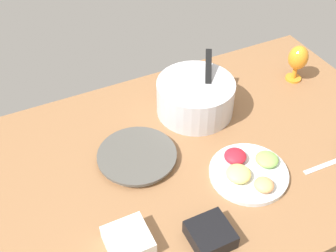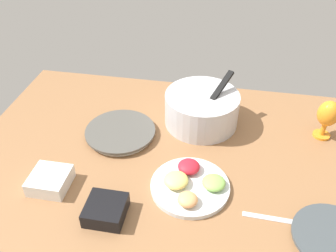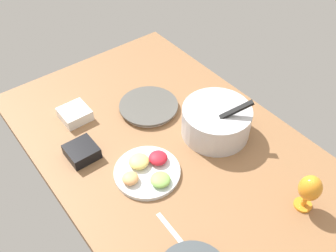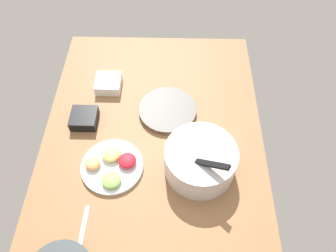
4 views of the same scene
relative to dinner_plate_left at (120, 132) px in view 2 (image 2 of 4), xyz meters
The scene contains 9 objects.
ground_plane 24.95cm from the dinner_plate_left, 15.69° to the right, with size 160.00×104.00×4.00cm, color #8C603D.
dinner_plate_left is the anchor object (origin of this frame).
dinner_plate_right 85.83cm from the dinner_plate_left, 25.84° to the right, with size 25.05×25.05×2.68cm.
mixing_bowl 35.34cm from the dinner_plate_left, 24.95° to the left, with size 30.85×30.85×21.21cm.
fruit_platter 39.79cm from the dinner_plate_left, 36.48° to the right, with size 27.55×27.55×5.57cm.
hurricane_glass_orange 83.13cm from the dinner_plate_left, 10.05° to the left, with size 8.54×8.54×16.81cm.
square_bowl_black 40.90cm from the dinner_plate_left, 80.08° to the right, with size 12.51×12.51×5.36cm.
square_bowl_white 35.32cm from the dinner_plate_left, 116.94° to the right, with size 12.98×12.98×5.35cm.
fork_by_right_plate 67.35cm from the dinner_plate_left, 28.44° to the right, with size 18.00×1.80×0.60cm, color silver.
Camera 2 is at (16.09, -102.56, 94.19)cm, focal length 38.43 mm.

